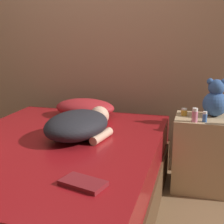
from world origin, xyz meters
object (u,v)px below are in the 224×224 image
bottle_blue (205,117)px  bottle_amber (184,112)px  teddy_bear (215,100)px  person_lying (79,124)px  bottle_pink (195,115)px  book (83,183)px  pillow (85,108)px

bottle_blue → bottle_amber: bottle_blue is taller
teddy_bear → bottle_amber: teddy_bear is taller
person_lying → teddy_bear: 1.11m
bottle_pink → book: size_ratio=0.43×
book → bottle_pink: bearing=63.8°
pillow → person_lying: (0.16, -0.56, 0.01)m
bottle_pink → book: bottle_pink is taller
person_lying → bottle_amber: size_ratio=12.29×
book → teddy_bear: bearing=62.3°
person_lying → book: person_lying is taller
person_lying → teddy_bear: bearing=40.4°
teddy_bear → bottle_pink: bearing=-124.3°
pillow → teddy_bear: bearing=0.3°
person_lying → book: (0.29, -0.70, -0.08)m
bottle_amber → bottle_blue: bearing=-44.4°
person_lying → bottle_amber: 0.88m
pillow → book: size_ratio=2.16×
bottle_amber → bottle_pink: 0.20m
pillow → book: pillow is taller
teddy_bear → bottle_blue: size_ratio=3.78×
pillow → teddy_bear: teddy_bear is taller
person_lying → bottle_pink: bearing=32.8°
bottle_amber → book: bearing=-109.3°
bottle_blue → bottle_pink: bearing=-166.2°
teddy_bear → book: teddy_bear is taller
person_lying → bottle_pink: person_lying is taller
pillow → person_lying: bearing=-73.7°
person_lying → teddy_bear: (0.95, 0.56, 0.12)m
teddy_bear → bottle_pink: (-0.15, -0.22, -0.08)m
bottle_blue → bottle_pink: 0.08m
bottle_amber → teddy_bear: bearing=11.4°
pillow → bottle_blue: (1.03, -0.20, 0.04)m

